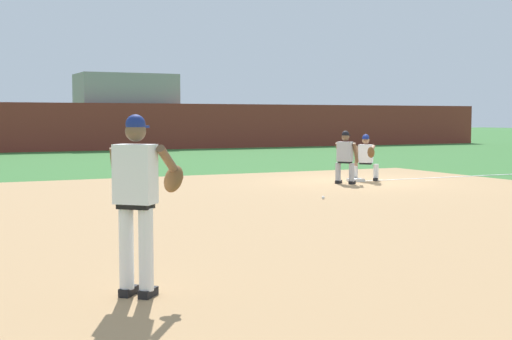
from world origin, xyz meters
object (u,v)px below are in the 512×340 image
object	(u,v)px
pitcher	(139,194)
first_baseman	(366,155)
first_base_bag	(356,180)
baseball	(323,198)
baserunner	(345,155)

from	to	relation	value
pitcher	first_baseman	distance (m)	13.96
first_base_bag	baseball	xyz separation A→B (m)	(-3.08, -3.36, -0.01)
first_base_bag	baserunner	bearing A→B (deg)	-144.87
first_base_bag	baseball	size ratio (longest dim) A/B	5.14
first_baseman	baserunner	world-z (taller)	baserunner
first_base_bag	pitcher	size ratio (longest dim) A/B	0.20
pitcher	baserunner	size ratio (longest dim) A/B	1.27
pitcher	first_baseman	bearing A→B (deg)	46.37
first_baseman	baserunner	bearing A→B (deg)	-152.09
pitcher	first_baseman	xyz separation A→B (m)	(9.63, 10.11, -0.33)
pitcher	first_base_bag	bearing A→B (deg)	47.32
first_base_bag	baseball	bearing A→B (deg)	-132.51
baseball	first_baseman	size ratio (longest dim) A/B	0.06
baseball	pitcher	size ratio (longest dim) A/B	0.04
first_base_bag	baseball	distance (m)	4.55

